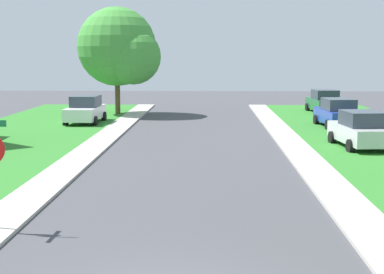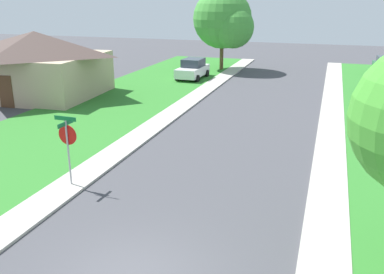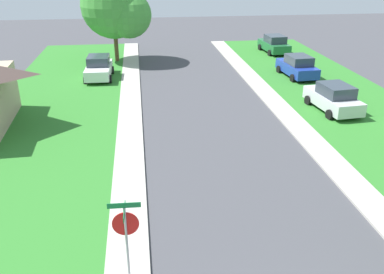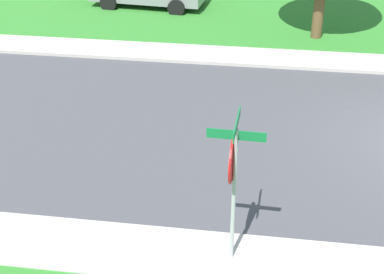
% 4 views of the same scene
% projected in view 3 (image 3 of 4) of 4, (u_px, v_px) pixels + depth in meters
% --- Properties ---
extents(sidewalk_east, '(1.40, 56.00, 0.10)m').
position_uv_depth(sidewalk_east, '(322.00, 152.00, 20.46)').
color(sidewalk_east, '#ADA89E').
rests_on(sidewalk_east, ground).
extents(sidewalk_west, '(1.40, 56.00, 0.10)m').
position_uv_depth(sidewalk_west, '(129.00, 163.00, 19.35)').
color(sidewalk_west, '#ADA89E').
rests_on(sidewalk_west, ground).
extents(lawn_west, '(8.00, 56.00, 0.08)m').
position_uv_depth(lawn_west, '(24.00, 169.00, 18.80)').
color(lawn_west, '#2D7528').
rests_on(lawn_west, ground).
extents(stop_sign_far_corner, '(0.92, 0.92, 2.77)m').
position_uv_depth(stop_sign_far_corner, '(126.00, 229.00, 11.70)').
color(stop_sign_far_corner, '#9E9EA3').
rests_on(stop_sign_far_corner, ground).
extents(car_green_driveway_right, '(2.27, 4.42, 1.76)m').
position_uv_depth(car_green_driveway_right, '(274.00, 44.00, 40.39)').
color(car_green_driveway_right, '#1E6033').
rests_on(car_green_driveway_right, ground).
extents(car_blue_behind_trees, '(2.28, 4.42, 1.76)m').
position_uv_depth(car_blue_behind_trees, '(297.00, 66.00, 32.50)').
color(car_blue_behind_trees, '#1E389E').
rests_on(car_blue_behind_trees, ground).
extents(car_white_near_corner, '(2.12, 4.34, 1.76)m').
position_uv_depth(car_white_near_corner, '(99.00, 68.00, 32.14)').
color(car_white_near_corner, white).
rests_on(car_white_near_corner, ground).
extents(car_silver_kerbside_mid, '(2.35, 4.46, 1.76)m').
position_uv_depth(car_silver_kerbside_mid, '(333.00, 98.00, 25.44)').
color(car_silver_kerbside_mid, silver).
rests_on(car_silver_kerbside_mid, ground).
extents(tree_across_left, '(6.01, 5.59, 7.67)m').
position_uv_depth(tree_across_left, '(117.00, 8.00, 35.55)').
color(tree_across_left, brown).
rests_on(tree_across_left, ground).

